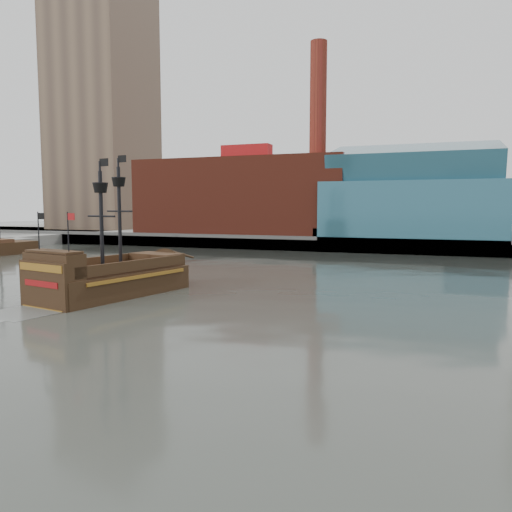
% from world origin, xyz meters
% --- Properties ---
extents(ground, '(400.00, 400.00, 0.00)m').
position_xyz_m(ground, '(0.00, 0.00, 0.00)').
color(ground, '#2B2D28').
rests_on(ground, ground).
extents(promenade_far, '(220.00, 60.00, 2.00)m').
position_xyz_m(promenade_far, '(0.00, 92.00, 1.00)').
color(promenade_far, slate).
rests_on(promenade_far, ground).
extents(seawall, '(220.00, 1.00, 2.60)m').
position_xyz_m(seawall, '(0.00, 62.50, 1.30)').
color(seawall, '#4C4C49').
rests_on(seawall, ground).
extents(skyline, '(149.00, 45.00, 62.00)m').
position_xyz_m(skyline, '(5.21, 84.56, 24.55)').
color(skyline, brown).
rests_on(skyline, promenade_far).
extents(pirate_ship, '(8.65, 18.31, 13.19)m').
position_xyz_m(pirate_ship, '(-11.59, 13.97, 1.20)').
color(pirate_ship, black).
rests_on(pirate_ship, ground).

